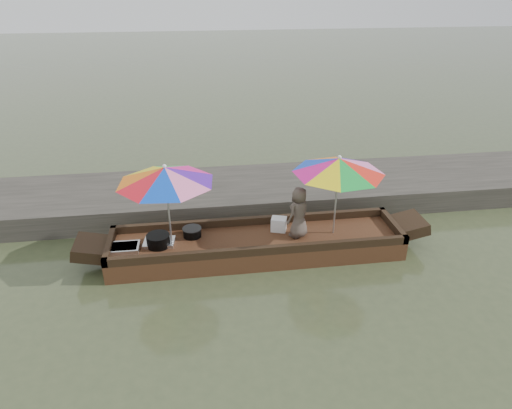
{
  "coord_description": "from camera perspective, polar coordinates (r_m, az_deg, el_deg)",
  "views": [
    {
      "loc": [
        -1.04,
        -7.19,
        4.69
      ],
      "look_at": [
        0.0,
        0.1,
        1.0
      ],
      "focal_mm": 32.0,
      "sensor_mm": 36.0,
      "label": 1
    }
  ],
  "objects": [
    {
      "name": "boat_hull",
      "position": [
        8.55,
        0.1,
        -5.25
      ],
      "size": [
        5.38,
        1.2,
        0.35
      ],
      "primitive_type": "cube",
      "color": "#3A2011",
      "rests_on": "water"
    },
    {
      "name": "cooking_pot",
      "position": [
        8.36,
        -12.11,
        -4.41
      ],
      "size": [
        0.42,
        0.42,
        0.22
      ],
      "primitive_type": "cylinder",
      "color": "black",
      "rests_on": "boat_hull"
    },
    {
      "name": "dock",
      "position": [
        10.43,
        -1.63,
        1.43
      ],
      "size": [
        22.0,
        2.2,
        0.5
      ],
      "primitive_type": "cube",
      "color": "#2D2B26",
      "rests_on": "ground"
    },
    {
      "name": "vendor",
      "position": [
        8.33,
        5.36,
        -0.99
      ],
      "size": [
        0.58,
        0.54,
        0.99
      ],
      "primitive_type": "imported",
      "rotation": [
        0.0,
        0.0,
        3.76
      ],
      "color": "#51453C",
      "rests_on": "boat_hull"
    },
    {
      "name": "umbrella_bow",
      "position": [
        8.04,
        -10.92,
        -0.22
      ],
      "size": [
        2.11,
        2.11,
        1.55
      ],
      "primitive_type": null,
      "rotation": [
        0.0,
        0.0,
        0.31
      ],
      "color": "#E5147F",
      "rests_on": "boat_hull"
    },
    {
      "name": "supply_bag",
      "position": [
        8.66,
        2.87,
        -2.48
      ],
      "size": [
        0.34,
        0.3,
        0.26
      ],
      "primitive_type": "cube",
      "rotation": [
        0.0,
        0.0,
        -0.33
      ],
      "color": "silver",
      "rests_on": "boat_hull"
    },
    {
      "name": "umbrella_stern",
      "position": [
        8.4,
        10.0,
        1.09
      ],
      "size": [
        2.01,
        2.01,
        1.55
      ],
      "primitive_type": null,
      "rotation": [
        0.0,
        0.0,
        -0.25
      ],
      "color": "pink",
      "rests_on": "boat_hull"
    },
    {
      "name": "tray_crayfish",
      "position": [
        8.41,
        -16.22,
        -5.26
      ],
      "size": [
        0.55,
        0.39,
        0.09
      ],
      "primitive_type": "cube",
      "rotation": [
        0.0,
        0.0,
        -0.02
      ],
      "color": "silver",
      "rests_on": "boat_hull"
    },
    {
      "name": "water",
      "position": [
        8.64,
        0.09,
        -6.23
      ],
      "size": [
        80.0,
        80.0,
        0.0
      ],
      "primitive_type": "plane",
      "color": "#3C452A",
      "rests_on": "ground"
    },
    {
      "name": "tray_scallop",
      "position": [
        8.46,
        -12.01,
        -4.63
      ],
      "size": [
        0.58,
        0.44,
        0.06
      ],
      "primitive_type": "cube",
      "rotation": [
        0.0,
        0.0,
        -0.11
      ],
      "color": "silver",
      "rests_on": "boat_hull"
    },
    {
      "name": "charcoal_grill",
      "position": [
        8.57,
        -7.98,
        -3.49
      ],
      "size": [
        0.34,
        0.34,
        0.16
      ],
      "primitive_type": "cylinder",
      "color": "black",
      "rests_on": "boat_hull"
    }
  ]
}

